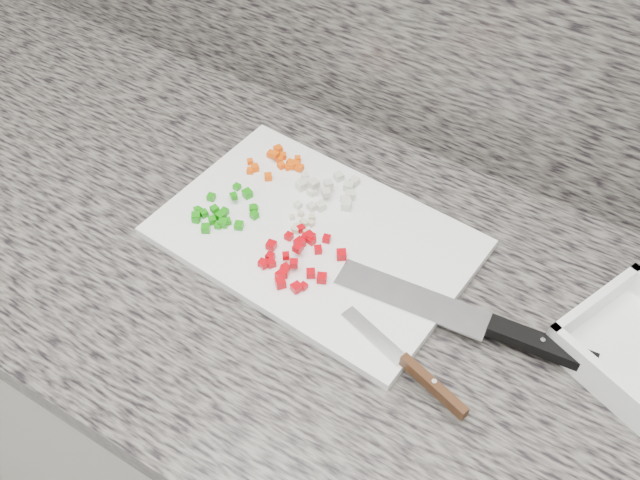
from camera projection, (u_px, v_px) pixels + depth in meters
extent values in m
cube|color=silver|center=(344.00, 450.00, 1.27)|extent=(3.92, 0.62, 0.86)
cube|color=#625E56|center=(353.00, 299.00, 0.93)|extent=(3.96, 0.64, 0.04)
cube|color=white|center=(315.00, 238.00, 0.96)|extent=(0.43, 0.30, 0.01)
cube|color=#F25005|center=(282.00, 156.00, 1.06)|extent=(0.01, 0.01, 0.01)
cube|color=#F25005|center=(290.00, 162.00, 1.05)|extent=(0.01, 0.01, 0.01)
cube|color=#F25005|center=(296.00, 164.00, 1.04)|extent=(0.01, 0.01, 0.01)
cube|color=#F25005|center=(291.00, 165.00, 1.04)|extent=(0.01, 0.01, 0.01)
cube|color=#F25005|center=(275.00, 155.00, 1.05)|extent=(0.01, 0.01, 0.01)
cube|color=#F25005|center=(250.00, 171.00, 1.04)|extent=(0.01, 0.01, 0.01)
cube|color=#F25005|center=(278.00, 149.00, 1.07)|extent=(0.01, 0.01, 0.01)
cube|color=#F25005|center=(276.00, 148.00, 1.07)|extent=(0.01, 0.01, 0.01)
cube|color=#F25005|center=(298.00, 159.00, 1.05)|extent=(0.01, 0.01, 0.01)
cube|color=#F25005|center=(281.00, 165.00, 1.04)|extent=(0.01, 0.01, 0.01)
cube|color=#F25005|center=(250.00, 162.00, 1.05)|extent=(0.01, 0.01, 0.01)
cube|color=#F25005|center=(299.00, 168.00, 1.04)|extent=(0.01, 0.01, 0.01)
cube|color=#F25005|center=(288.00, 167.00, 1.04)|extent=(0.01, 0.01, 0.01)
cube|color=#F25005|center=(283.00, 156.00, 1.06)|extent=(0.01, 0.01, 0.01)
cube|color=#F25005|center=(271.00, 154.00, 1.06)|extent=(0.01, 0.01, 0.01)
cube|color=#F25005|center=(268.00, 177.00, 1.03)|extent=(0.01, 0.01, 0.01)
cube|color=#F25005|center=(280.00, 159.00, 1.05)|extent=(0.01, 0.01, 0.01)
cube|color=#F25005|center=(255.00, 168.00, 1.04)|extent=(0.01, 0.01, 0.01)
cube|color=beige|center=(298.00, 205.00, 0.99)|extent=(0.01, 0.01, 0.01)
cube|color=beige|center=(349.00, 188.00, 1.01)|extent=(0.01, 0.01, 0.01)
cube|color=beige|center=(326.00, 193.00, 0.99)|extent=(0.02, 0.02, 0.01)
cube|color=beige|center=(346.00, 205.00, 0.99)|extent=(0.02, 0.02, 0.01)
cube|color=beige|center=(314.00, 184.00, 1.00)|extent=(0.02, 0.02, 0.01)
cube|color=beige|center=(304.00, 184.00, 1.01)|extent=(0.02, 0.02, 0.01)
cube|color=beige|center=(329.00, 184.00, 1.00)|extent=(0.02, 0.02, 0.01)
cube|color=beige|center=(311.00, 186.00, 1.01)|extent=(0.01, 0.01, 0.01)
cube|color=beige|center=(355.00, 181.00, 1.02)|extent=(0.01, 0.01, 0.01)
cube|color=beige|center=(305.00, 176.00, 1.03)|extent=(0.01, 0.01, 0.01)
cube|color=beige|center=(326.00, 192.00, 1.00)|extent=(0.02, 0.02, 0.01)
cube|color=beige|center=(346.00, 200.00, 0.99)|extent=(0.02, 0.02, 0.01)
cube|color=beige|center=(350.00, 195.00, 1.00)|extent=(0.02, 0.02, 0.01)
cube|color=beige|center=(339.00, 176.00, 1.02)|extent=(0.02, 0.02, 0.01)
cube|color=beige|center=(314.00, 192.00, 1.01)|extent=(0.01, 0.01, 0.01)
cube|color=beige|center=(312.00, 192.00, 1.01)|extent=(0.01, 0.01, 0.01)
cube|color=beige|center=(301.00, 185.00, 1.01)|extent=(0.02, 0.02, 0.01)
cube|color=beige|center=(309.00, 184.00, 1.01)|extent=(0.01, 0.01, 0.01)
cube|color=beige|center=(312.00, 207.00, 0.99)|extent=(0.01, 0.01, 0.01)
cube|color=beige|center=(321.00, 206.00, 0.99)|extent=(0.02, 0.02, 0.01)
cube|color=beige|center=(349.00, 186.00, 1.01)|extent=(0.02, 0.02, 0.01)
cube|color=#168B0C|center=(237.00, 187.00, 1.01)|extent=(0.01, 0.01, 0.01)
cube|color=#168B0C|center=(211.00, 197.00, 1.00)|extent=(0.01, 0.01, 0.01)
cube|color=#168B0C|center=(215.00, 209.00, 0.97)|extent=(0.01, 0.01, 0.01)
cube|color=#168B0C|center=(223.00, 223.00, 0.96)|extent=(0.02, 0.02, 0.01)
cube|color=#168B0C|center=(253.00, 209.00, 0.98)|extent=(0.02, 0.02, 0.01)
cube|color=#168B0C|center=(224.00, 212.00, 0.98)|extent=(0.01, 0.01, 0.01)
cube|color=#168B0C|center=(234.00, 196.00, 0.99)|extent=(0.01, 0.01, 0.01)
cube|color=#168B0C|center=(254.00, 215.00, 0.98)|extent=(0.01, 0.01, 0.01)
cube|color=#168B0C|center=(254.00, 208.00, 0.98)|extent=(0.01, 0.01, 0.01)
cube|color=#168B0C|center=(239.00, 225.00, 0.96)|extent=(0.01, 0.01, 0.01)
cube|color=#168B0C|center=(196.00, 219.00, 0.97)|extent=(0.01, 0.01, 0.01)
cube|color=#168B0C|center=(212.00, 220.00, 0.97)|extent=(0.01, 0.01, 0.01)
cube|color=#168B0C|center=(197.00, 210.00, 0.98)|extent=(0.01, 0.01, 0.01)
cube|color=#168B0C|center=(235.00, 197.00, 0.99)|extent=(0.01, 0.01, 0.01)
cube|color=#168B0C|center=(204.00, 213.00, 0.98)|extent=(0.01, 0.01, 0.01)
cube|color=#168B0C|center=(247.00, 194.00, 1.00)|extent=(0.02, 0.02, 0.01)
cube|color=#168B0C|center=(228.00, 221.00, 0.97)|extent=(0.01, 0.01, 0.01)
cube|color=#168B0C|center=(196.00, 217.00, 0.97)|extent=(0.02, 0.02, 0.01)
cube|color=#168B0C|center=(218.00, 226.00, 0.96)|extent=(0.01, 0.01, 0.01)
cube|color=#168B0C|center=(199.00, 210.00, 0.98)|extent=(0.01, 0.01, 0.01)
cube|color=#168B0C|center=(206.00, 228.00, 0.96)|extent=(0.02, 0.02, 0.01)
cube|color=#168B0C|center=(221.00, 216.00, 0.97)|extent=(0.01, 0.01, 0.01)
cube|color=#BE020C|center=(263.00, 263.00, 0.92)|extent=(0.01, 0.01, 0.01)
cube|color=#BE020C|center=(311.00, 273.00, 0.91)|extent=(0.02, 0.02, 0.01)
cube|color=#BE020C|center=(271.00, 245.00, 0.94)|extent=(0.01, 0.01, 0.01)
cube|color=#BE020C|center=(264.00, 264.00, 0.92)|extent=(0.01, 0.01, 0.01)
cube|color=#BE020C|center=(296.00, 287.00, 0.89)|extent=(0.02, 0.02, 0.01)
cube|color=#BE020C|center=(305.00, 237.00, 0.95)|extent=(0.01, 0.01, 0.01)
cube|color=#BE020C|center=(271.00, 263.00, 0.92)|extent=(0.01, 0.01, 0.01)
cube|color=#BE020C|center=(303.00, 286.00, 0.90)|extent=(0.01, 0.01, 0.01)
cube|color=#BE020C|center=(341.00, 255.00, 0.93)|extent=(0.02, 0.02, 0.01)
cube|color=#BE020C|center=(298.00, 248.00, 0.92)|extent=(0.01, 0.01, 0.01)
cube|color=#BE020C|center=(300.00, 243.00, 0.94)|extent=(0.01, 0.01, 0.01)
cube|color=#BE020C|center=(270.00, 257.00, 0.93)|extent=(0.01, 0.01, 0.01)
cube|color=#BE020C|center=(280.00, 283.00, 0.90)|extent=(0.02, 0.02, 0.01)
cube|color=#BE020C|center=(301.00, 229.00, 0.96)|extent=(0.01, 0.01, 0.01)
cube|color=#BE020C|center=(327.00, 239.00, 0.95)|extent=(0.01, 0.01, 0.01)
cube|color=#BE020C|center=(318.00, 250.00, 0.93)|extent=(0.01, 0.01, 0.01)
cube|color=#BE020C|center=(285.00, 267.00, 0.92)|extent=(0.01, 0.01, 0.01)
cube|color=#BE020C|center=(284.00, 272.00, 0.91)|extent=(0.02, 0.02, 0.01)
cube|color=#BE020C|center=(311.00, 237.00, 0.95)|extent=(0.01, 0.01, 0.01)
cube|color=#BE020C|center=(289.00, 236.00, 0.95)|extent=(0.01, 0.01, 0.01)
cube|color=#BE020C|center=(309.00, 234.00, 0.95)|extent=(0.01, 0.01, 0.01)
cube|color=#BE020C|center=(286.00, 256.00, 0.92)|extent=(0.01, 0.01, 0.01)
cube|color=#BE020C|center=(311.00, 241.00, 0.95)|extent=(0.01, 0.01, 0.01)
cube|color=#BE020C|center=(322.00, 278.00, 0.90)|extent=(0.02, 0.02, 0.01)
cube|color=#BE020C|center=(294.00, 263.00, 0.91)|extent=(0.01, 0.01, 0.01)
cube|color=#BE020C|center=(281.00, 275.00, 0.90)|extent=(0.01, 0.01, 0.01)
cube|color=beige|center=(305.00, 223.00, 0.97)|extent=(0.01, 0.01, 0.01)
cube|color=beige|center=(306.00, 232.00, 0.96)|extent=(0.01, 0.01, 0.01)
cube|color=beige|center=(312.00, 217.00, 0.97)|extent=(0.01, 0.01, 0.01)
cube|color=beige|center=(303.00, 221.00, 0.97)|extent=(0.01, 0.01, 0.01)
cube|color=beige|center=(298.00, 226.00, 0.96)|extent=(0.01, 0.01, 0.01)
cube|color=beige|center=(296.00, 226.00, 0.96)|extent=(0.01, 0.01, 0.01)
cube|color=beige|center=(311.00, 223.00, 0.97)|extent=(0.01, 0.01, 0.01)
cube|color=beige|center=(295.00, 228.00, 0.96)|extent=(0.01, 0.01, 0.01)
cube|color=beige|center=(292.00, 217.00, 0.98)|extent=(0.01, 0.01, 0.01)
cube|color=beige|center=(301.00, 214.00, 0.98)|extent=(0.01, 0.01, 0.01)
cube|color=beige|center=(296.00, 230.00, 0.96)|extent=(0.01, 0.01, 0.01)
cube|color=silver|center=(412.00, 299.00, 0.89)|extent=(0.20, 0.06, 0.00)
cube|color=black|center=(541.00, 345.00, 0.83)|extent=(0.13, 0.04, 0.02)
cylinder|color=silver|center=(543.00, 340.00, 0.83)|extent=(0.01, 0.01, 0.00)
cube|color=silver|center=(374.00, 335.00, 0.85)|extent=(0.10, 0.05, 0.00)
cube|color=#422310|center=(433.00, 386.00, 0.80)|extent=(0.09, 0.04, 0.02)
cylinder|color=silver|center=(434.00, 382.00, 0.79)|extent=(0.01, 0.01, 0.00)
cube|color=white|center=(627.00, 400.00, 0.78)|extent=(0.21, 0.09, 0.04)
cube|color=white|center=(593.00, 305.00, 0.86)|extent=(0.07, 0.15, 0.04)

